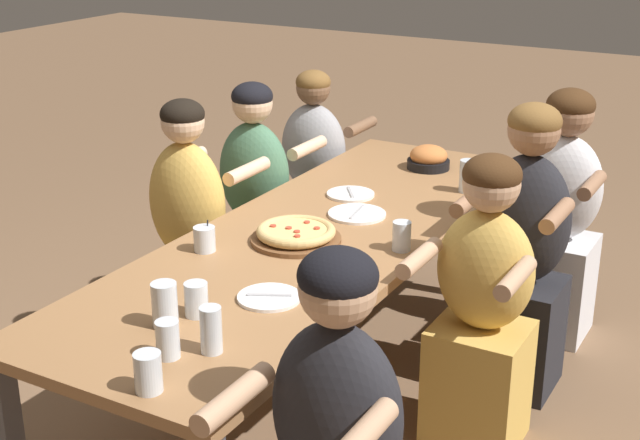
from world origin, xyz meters
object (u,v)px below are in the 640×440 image
diner_near_center (482,315)px  diner_far_right (314,186)px  diner_far_midright (256,213)px  drinking_glass_b (402,237)px  drinking_glass_a (165,308)px  drinking_glass_g (168,342)px  empty_plate_a (341,277)px  skillet_bowl (429,158)px  diner_far_center (190,246)px  empty_plate_b (269,297)px  diner_near_right (559,223)px  empty_plate_c (351,194)px  empty_plate_d (357,214)px  drinking_glass_f (196,299)px  cocktail_glass_blue (205,240)px  pizza_board_main (296,234)px  drinking_glass_c (468,176)px  drinking_glass_d (148,375)px  drinking_glass_e (211,330)px  diner_near_midright (523,260)px

diner_near_center → diner_far_right: bearing=-38.8°
diner_far_midright → drinking_glass_b: bearing=-28.6°
drinking_glass_a → drinking_glass_g: 0.20m
empty_plate_a → diner_far_right: bearing=32.9°
skillet_bowl → diner_far_center: size_ratio=0.25×
empty_plate_b → diner_far_midright: size_ratio=0.18×
skillet_bowl → diner_near_right: size_ratio=0.25×
empty_plate_c → empty_plate_d: 0.25m
drinking_glass_f → drinking_glass_g: 0.27m
drinking_glass_a → drinking_glass_f: drinking_glass_a is taller
cocktail_glass_blue → drinking_glass_g: cocktail_glass_blue is taller
pizza_board_main → skillet_bowl: bearing=-3.4°
empty_plate_c → diner_near_center: (-0.41, -0.76, -0.22)m
cocktail_glass_blue → drinking_glass_c: drinking_glass_c is taller
drinking_glass_d → drinking_glass_e: 0.26m
drinking_glass_b → drinking_glass_d: same height
diner_far_center → diner_far_midright: bearing=90.0°
skillet_bowl → diner_far_center: diner_far_center is taller
empty_plate_b → drinking_glass_f: 0.25m
empty_plate_d → drinking_glass_g: drinking_glass_g is taller
empty_plate_b → diner_near_right: diner_near_right is taller
diner_far_right → diner_far_midright: size_ratio=0.97×
empty_plate_a → drinking_glass_b: drinking_glass_b is taller
drinking_glass_f → drinking_glass_d: bearing=-159.3°
pizza_board_main → diner_far_midright: bearing=43.2°
drinking_glass_a → drinking_glass_b: 0.98m
diner_near_midright → drinking_glass_d: bearing=74.6°
diner_near_right → diner_far_midright: bearing=21.6°
drinking_glass_d → diner_near_center: diner_near_center is taller
diner_far_center → diner_near_center: diner_far_center is taller
drinking_glass_f → diner_near_center: 1.10m
drinking_glass_c → cocktail_glass_blue: bearing=151.9°
diner_far_midright → diner_near_center: bearing=-20.8°
pizza_board_main → drinking_glass_f: (-0.68, -0.05, 0.02)m
drinking_glass_c → diner_near_center: 0.83m
drinking_glass_b → diner_near_center: 0.41m
drinking_glass_g → drinking_glass_f: bearing=19.5°
empty_plate_b → drinking_glass_b: drinking_glass_b is taller
empty_plate_a → diner_far_right: size_ratio=0.19×
diner_near_right → drinking_glass_d: bearing=78.2°
empty_plate_b → cocktail_glass_blue: 0.49m
pizza_board_main → diner_far_midright: diner_far_midright is taller
empty_plate_d → drinking_glass_f: drinking_glass_f is taller
diner_far_center → diner_near_right: 1.68m
skillet_bowl → empty_plate_d: skillet_bowl is taller
cocktail_glass_blue → drinking_glass_b: bearing=-60.1°
drinking_glass_b → drinking_glass_f: bearing=157.5°
empty_plate_d → drinking_glass_g: bearing=-177.0°
drinking_glass_f → cocktail_glass_blue: bearing=33.7°
drinking_glass_c → diner_far_center: diner_far_center is taller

